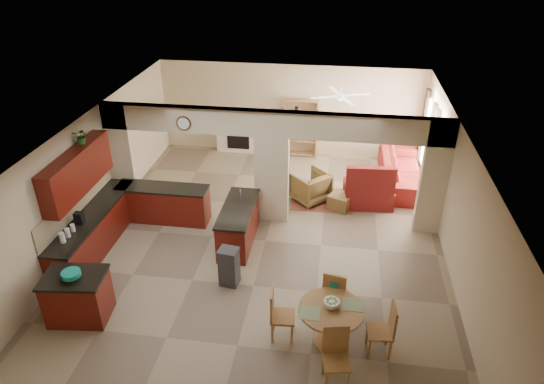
# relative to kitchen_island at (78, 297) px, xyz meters

# --- Properties ---
(floor) EXTENTS (10.00, 10.00, 0.00)m
(floor) POSITION_rel_kitchen_island_xyz_m (3.01, 2.91, -0.48)
(floor) COLOR gray
(floor) RESTS_ON ground
(ceiling) EXTENTS (10.00, 10.00, 0.00)m
(ceiling) POSITION_rel_kitchen_island_xyz_m (3.01, 2.91, 2.32)
(ceiling) COLOR white
(ceiling) RESTS_ON wall_back
(wall_back) EXTENTS (8.00, 0.00, 8.00)m
(wall_back) POSITION_rel_kitchen_island_xyz_m (3.01, 7.91, 0.92)
(wall_back) COLOR beige
(wall_back) RESTS_ON floor
(wall_front) EXTENTS (8.00, 0.00, 8.00)m
(wall_front) POSITION_rel_kitchen_island_xyz_m (3.01, -2.09, 0.92)
(wall_front) COLOR beige
(wall_front) RESTS_ON floor
(wall_left) EXTENTS (0.00, 10.00, 10.00)m
(wall_left) POSITION_rel_kitchen_island_xyz_m (-0.99, 2.91, 0.92)
(wall_left) COLOR beige
(wall_left) RESTS_ON floor
(wall_right) EXTENTS (0.00, 10.00, 10.00)m
(wall_right) POSITION_rel_kitchen_island_xyz_m (7.01, 2.91, 0.92)
(wall_right) COLOR beige
(wall_right) RESTS_ON floor
(partition_left_pier) EXTENTS (0.60, 0.25, 2.80)m
(partition_left_pier) POSITION_rel_kitchen_island_xyz_m (-0.69, 3.91, 0.92)
(partition_left_pier) COLOR beige
(partition_left_pier) RESTS_ON floor
(partition_center_pier) EXTENTS (0.80, 0.25, 2.20)m
(partition_center_pier) POSITION_rel_kitchen_island_xyz_m (3.01, 3.91, 0.62)
(partition_center_pier) COLOR beige
(partition_center_pier) RESTS_ON floor
(partition_right_pier) EXTENTS (0.60, 0.25, 2.80)m
(partition_right_pier) POSITION_rel_kitchen_island_xyz_m (6.71, 3.91, 0.92)
(partition_right_pier) COLOR beige
(partition_right_pier) RESTS_ON floor
(partition_header) EXTENTS (8.00, 0.25, 0.60)m
(partition_header) POSITION_rel_kitchen_island_xyz_m (3.01, 3.91, 2.02)
(partition_header) COLOR beige
(partition_header) RESTS_ON partition_center_pier
(kitchen_counter) EXTENTS (2.52, 3.29, 1.48)m
(kitchen_counter) POSITION_rel_kitchen_island_xyz_m (-0.25, 2.66, -0.01)
(kitchen_counter) COLOR #490D08
(kitchen_counter) RESTS_ON floor
(upper_cabinets) EXTENTS (0.35, 2.40, 0.90)m
(upper_cabinets) POSITION_rel_kitchen_island_xyz_m (-0.81, 2.11, 1.44)
(upper_cabinets) COLOR #490D08
(upper_cabinets) RESTS_ON wall_left
(peninsula) EXTENTS (0.70, 1.85, 0.91)m
(peninsula) POSITION_rel_kitchen_island_xyz_m (2.41, 2.79, -0.02)
(peninsula) COLOR #490D08
(peninsula) RESTS_ON floor
(wall_clock) EXTENTS (0.34, 0.03, 0.34)m
(wall_clock) POSITION_rel_kitchen_island_xyz_m (1.01, 3.76, 1.97)
(wall_clock) COLOR #52341B
(wall_clock) RESTS_ON partition_header
(rug) EXTENTS (1.60, 1.30, 0.01)m
(rug) POSITION_rel_kitchen_island_xyz_m (4.21, 5.01, -0.47)
(rug) COLOR brown
(rug) RESTS_ON floor
(fireplace) EXTENTS (1.60, 0.35, 1.20)m
(fireplace) POSITION_rel_kitchen_island_xyz_m (1.41, 7.74, 0.14)
(fireplace) COLOR white
(fireplace) RESTS_ON floor
(shelving_unit) EXTENTS (1.00, 0.32, 1.80)m
(shelving_unit) POSITION_rel_kitchen_island_xyz_m (3.36, 7.73, 0.42)
(shelving_unit) COLOR brown
(shelving_unit) RESTS_ON floor
(window_a) EXTENTS (0.02, 0.90, 1.90)m
(window_a) POSITION_rel_kitchen_island_xyz_m (6.98, 5.21, 0.72)
(window_a) COLOR white
(window_a) RESTS_ON wall_right
(window_b) EXTENTS (0.02, 0.90, 1.90)m
(window_b) POSITION_rel_kitchen_island_xyz_m (6.98, 6.91, 0.72)
(window_b) COLOR white
(window_b) RESTS_ON wall_right
(glazed_door) EXTENTS (0.02, 0.70, 2.10)m
(glazed_door) POSITION_rel_kitchen_island_xyz_m (6.98, 6.06, 0.57)
(glazed_door) COLOR white
(glazed_door) RESTS_ON wall_right
(drape_a_left) EXTENTS (0.10, 0.28, 2.30)m
(drape_a_left) POSITION_rel_kitchen_island_xyz_m (6.94, 4.61, 0.72)
(drape_a_left) COLOR #46201C
(drape_a_left) RESTS_ON wall_right
(drape_a_right) EXTENTS (0.10, 0.28, 2.30)m
(drape_a_right) POSITION_rel_kitchen_island_xyz_m (6.94, 5.81, 0.72)
(drape_a_right) COLOR #46201C
(drape_a_right) RESTS_ON wall_right
(drape_b_left) EXTENTS (0.10, 0.28, 2.30)m
(drape_b_left) POSITION_rel_kitchen_island_xyz_m (6.94, 6.31, 0.72)
(drape_b_left) COLOR #46201C
(drape_b_left) RESTS_ON wall_right
(drape_b_right) EXTENTS (0.10, 0.28, 2.30)m
(drape_b_right) POSITION_rel_kitchen_island_xyz_m (6.94, 7.51, 0.72)
(drape_b_right) COLOR #46201C
(drape_b_right) RESTS_ON wall_right
(ceiling_fan) EXTENTS (1.00, 1.00, 0.10)m
(ceiling_fan) POSITION_rel_kitchen_island_xyz_m (4.51, 5.91, 2.08)
(ceiling_fan) COLOR white
(ceiling_fan) RESTS_ON ceiling
(kitchen_island) EXTENTS (1.18, 0.90, 0.95)m
(kitchen_island) POSITION_rel_kitchen_island_xyz_m (0.00, 0.00, 0.00)
(kitchen_island) COLOR #490D08
(kitchen_island) RESTS_ON floor
(teal_bowl) EXTENTS (0.33, 0.33, 0.16)m
(teal_bowl) POSITION_rel_kitchen_island_xyz_m (0.03, -0.07, 0.55)
(teal_bowl) COLOR #148F7C
(teal_bowl) RESTS_ON kitchen_island
(trash_can) EXTENTS (0.40, 0.36, 0.77)m
(trash_can) POSITION_rel_kitchen_island_xyz_m (2.52, 1.32, -0.09)
(trash_can) COLOR #2B2B2E
(trash_can) RESTS_ON floor
(dining_table) EXTENTS (1.12, 1.12, 0.76)m
(dining_table) POSITION_rel_kitchen_island_xyz_m (4.59, 0.03, 0.03)
(dining_table) COLOR brown
(dining_table) RESTS_ON floor
(fruit_bowl) EXTENTS (0.28, 0.28, 0.15)m
(fruit_bowl) POSITION_rel_kitchen_island_xyz_m (4.58, 0.08, 0.36)
(fruit_bowl) COLOR #7EB927
(fruit_bowl) RESTS_ON dining_table
(sofa) EXTENTS (2.81, 1.11, 0.82)m
(sofa) POSITION_rel_kitchen_island_xyz_m (6.31, 6.23, -0.07)
(sofa) COLOR maroon
(sofa) RESTS_ON floor
(chaise) EXTENTS (1.30, 1.10, 0.49)m
(chaise) POSITION_rel_kitchen_island_xyz_m (5.38, 5.02, -0.23)
(chaise) COLOR maroon
(chaise) RESTS_ON floor
(armchair) EXTENTS (1.21, 1.21, 0.79)m
(armchair) POSITION_rel_kitchen_island_xyz_m (3.88, 4.94, -0.08)
(armchair) COLOR maroon
(armchair) RESTS_ON floor
(ottoman) EXTENTS (0.70, 0.70, 0.39)m
(ottoman) POSITION_rel_kitchen_island_xyz_m (4.69, 4.64, -0.28)
(ottoman) COLOR maroon
(ottoman) RESTS_ON floor
(plant) EXTENTS (0.33, 0.29, 0.35)m
(plant) POSITION_rel_kitchen_island_xyz_m (-0.81, 2.53, 2.07)
(plant) COLOR #224E14
(plant) RESTS_ON upper_cabinets
(chair_north) EXTENTS (0.49, 0.49, 1.02)m
(chair_north) POSITION_rel_kitchen_island_xyz_m (4.64, 0.69, 0.08)
(chair_north) COLOR brown
(chair_north) RESTS_ON floor
(chair_east) EXTENTS (0.45, 0.45, 1.02)m
(chair_east) POSITION_rel_kitchen_island_xyz_m (5.50, -0.07, 0.08)
(chair_east) COLOR brown
(chair_east) RESTS_ON floor
(chair_south) EXTENTS (0.49, 0.49, 1.02)m
(chair_south) POSITION_rel_kitchen_island_xyz_m (4.70, -0.73, 0.08)
(chair_south) COLOR brown
(chair_south) RESTS_ON floor
(chair_west) EXTENTS (0.45, 0.45, 1.02)m
(chair_west) POSITION_rel_kitchen_island_xyz_m (3.68, 0.04, 0.08)
(chair_west) COLOR brown
(chair_west) RESTS_ON floor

